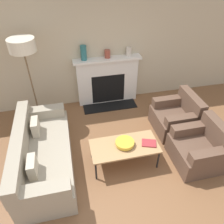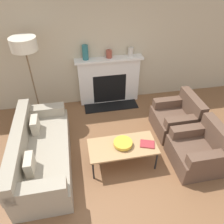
{
  "view_description": "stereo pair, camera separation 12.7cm",
  "coord_description": "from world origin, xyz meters",
  "px_view_note": "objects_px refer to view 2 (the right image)",
  "views": [
    {
      "loc": [
        -0.76,
        -2.24,
        3.25
      ],
      "look_at": [
        0.06,
        1.33,
        0.45
      ],
      "focal_mm": 35.0,
      "sensor_mm": 36.0,
      "label": 1
    },
    {
      "loc": [
        -0.63,
        -2.26,
        3.25
      ],
      "look_at": [
        0.06,
        1.33,
        0.45
      ],
      "focal_mm": 35.0,
      "sensor_mm": 36.0,
      "label": 2
    }
  ],
  "objects_px": {
    "book": "(147,144)",
    "mantel_vase_center_left": "(109,54)",
    "couch": "(41,153)",
    "mantel_vase_left": "(85,52)",
    "coffee_table": "(123,147)",
    "bowl": "(123,143)",
    "mantel_vase_center_right": "(130,52)",
    "armchair_far": "(177,118)",
    "fireplace": "(109,81)",
    "floor_lamp": "(25,48)",
    "armchair_near": "(199,151)"
  },
  "relations": [
    {
      "from": "book",
      "to": "mantel_vase_center_left",
      "type": "height_order",
      "value": "mantel_vase_center_left"
    },
    {
      "from": "couch",
      "to": "mantel_vase_left",
      "type": "height_order",
      "value": "mantel_vase_left"
    },
    {
      "from": "couch",
      "to": "coffee_table",
      "type": "xyz_separation_m",
      "value": [
        1.44,
        -0.22,
        0.1
      ]
    },
    {
      "from": "bowl",
      "to": "mantel_vase_left",
      "type": "xyz_separation_m",
      "value": [
        -0.41,
        2.07,
        0.86
      ]
    },
    {
      "from": "mantel_vase_center_right",
      "to": "mantel_vase_left",
      "type": "bearing_deg",
      "value": 180.0
    },
    {
      "from": "armchair_far",
      "to": "mantel_vase_center_left",
      "type": "xyz_separation_m",
      "value": [
        -1.22,
        1.39,
        0.97
      ]
    },
    {
      "from": "fireplace",
      "to": "floor_lamp",
      "type": "height_order",
      "value": "floor_lamp"
    },
    {
      "from": "coffee_table",
      "to": "mantel_vase_center_right",
      "type": "bearing_deg",
      "value": 72.79
    },
    {
      "from": "bowl",
      "to": "mantel_vase_left",
      "type": "bearing_deg",
      "value": 101.1
    },
    {
      "from": "armchair_far",
      "to": "book",
      "type": "bearing_deg",
      "value": -51.12
    },
    {
      "from": "armchair_near",
      "to": "mantel_vase_left",
      "type": "height_order",
      "value": "mantel_vase_left"
    },
    {
      "from": "fireplace",
      "to": "coffee_table",
      "type": "distance_m",
      "value": 2.08
    },
    {
      "from": "mantel_vase_center_right",
      "to": "armchair_far",
      "type": "bearing_deg",
      "value": -62.91
    },
    {
      "from": "armchair_far",
      "to": "mantel_vase_left",
      "type": "distance_m",
      "value": 2.47
    },
    {
      "from": "bowl",
      "to": "armchair_far",
      "type": "bearing_deg",
      "value": 26.58
    },
    {
      "from": "floor_lamp",
      "to": "mantel_vase_center_left",
      "type": "relative_size",
      "value": 10.75
    },
    {
      "from": "armchair_near",
      "to": "book",
      "type": "xyz_separation_m",
      "value": [
        -0.92,
        0.2,
        0.15
      ]
    },
    {
      "from": "book",
      "to": "mantel_vase_center_right",
      "type": "distance_m",
      "value": 2.3
    },
    {
      "from": "bowl",
      "to": "mantel_vase_center_right",
      "type": "distance_m",
      "value": 2.3
    },
    {
      "from": "fireplace",
      "to": "mantel_vase_center_left",
      "type": "xyz_separation_m",
      "value": [
        0.01,
        0.01,
        0.7
      ]
    },
    {
      "from": "fireplace",
      "to": "bowl",
      "type": "height_order",
      "value": "fireplace"
    },
    {
      "from": "fireplace",
      "to": "armchair_near",
      "type": "height_order",
      "value": "fireplace"
    },
    {
      "from": "bowl",
      "to": "book",
      "type": "bearing_deg",
      "value": -8.9
    },
    {
      "from": "couch",
      "to": "armchair_far",
      "type": "distance_m",
      "value": 2.83
    },
    {
      "from": "fireplace",
      "to": "book",
      "type": "distance_m",
      "value": 2.14
    },
    {
      "from": "couch",
      "to": "armchair_near",
      "type": "distance_m",
      "value": 2.83
    },
    {
      "from": "coffee_table",
      "to": "mantel_vase_center_right",
      "type": "height_order",
      "value": "mantel_vase_center_right"
    },
    {
      "from": "coffee_table",
      "to": "floor_lamp",
      "type": "xyz_separation_m",
      "value": [
        -1.56,
        1.66,
        1.28
      ]
    },
    {
      "from": "armchair_near",
      "to": "bowl",
      "type": "height_order",
      "value": "armchair_near"
    },
    {
      "from": "book",
      "to": "mantel_vase_center_right",
      "type": "bearing_deg",
      "value": 104.0
    },
    {
      "from": "mantel_vase_center_left",
      "to": "book",
      "type": "bearing_deg",
      "value": -82.1
    },
    {
      "from": "armchair_far",
      "to": "bowl",
      "type": "distance_m",
      "value": 1.52
    },
    {
      "from": "mantel_vase_center_right",
      "to": "floor_lamp",
      "type": "bearing_deg",
      "value": -169.28
    },
    {
      "from": "armchair_near",
      "to": "floor_lamp",
      "type": "bearing_deg",
      "value": -123.28
    },
    {
      "from": "mantel_vase_left",
      "to": "armchair_near",
      "type": "bearing_deg",
      "value": -53.09
    },
    {
      "from": "fireplace",
      "to": "mantel_vase_center_left",
      "type": "bearing_deg",
      "value": 60.77
    },
    {
      "from": "book",
      "to": "mantel_vase_center_left",
      "type": "relative_size",
      "value": 1.69
    },
    {
      "from": "mantel_vase_left",
      "to": "mantel_vase_center_left",
      "type": "xyz_separation_m",
      "value": [
        0.54,
        0.0,
        -0.08
      ]
    },
    {
      "from": "couch",
      "to": "mantel_vase_center_right",
      "type": "bearing_deg",
      "value": -48.23
    },
    {
      "from": "coffee_table",
      "to": "book",
      "type": "distance_m",
      "value": 0.44
    },
    {
      "from": "bowl",
      "to": "coffee_table",
      "type": "bearing_deg",
      "value": -118.1
    },
    {
      "from": "armchair_near",
      "to": "mantel_vase_center_left",
      "type": "relative_size",
      "value": 4.83
    },
    {
      "from": "mantel_vase_center_left",
      "to": "floor_lamp",
      "type": "bearing_deg",
      "value": -166.22
    },
    {
      "from": "fireplace",
      "to": "couch",
      "type": "bearing_deg",
      "value": -130.4
    },
    {
      "from": "armchair_near",
      "to": "armchair_far",
      "type": "height_order",
      "value": "same"
    },
    {
      "from": "couch",
      "to": "mantel_vase_center_left",
      "type": "bearing_deg",
      "value": -40.32
    },
    {
      "from": "book",
      "to": "floor_lamp",
      "type": "relative_size",
      "value": 0.16
    },
    {
      "from": "armchair_far",
      "to": "bowl",
      "type": "xyz_separation_m",
      "value": [
        -1.35,
        -0.67,
        0.19
      ]
    },
    {
      "from": "armchair_far",
      "to": "book",
      "type": "relative_size",
      "value": 2.87
    },
    {
      "from": "couch",
      "to": "mantel_vase_center_right",
      "type": "distance_m",
      "value": 2.96
    }
  ]
}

